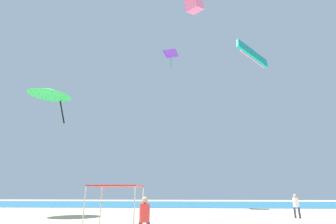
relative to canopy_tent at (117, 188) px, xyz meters
name	(u,v)px	position (x,y,z in m)	size (l,w,h in m)	color
ocean_strip	(175,204)	(2.03, 31.75, -2.13)	(110.00, 25.33, 0.03)	#1E6B93
canopy_tent	(117,188)	(0.00, 0.00, 0.00)	(2.64, 2.79, 2.27)	#B2B2B7
person_near_tent	(144,216)	(2.23, -4.20, -1.12)	(0.46, 0.41, 1.74)	#33384C
person_central	(296,204)	(12.34, 6.82, -1.10)	(0.42, 0.42, 1.77)	#33384C
kite_diamond_purple	(171,54)	(1.83, 23.50, 21.62)	(2.60, 2.59, 3.05)	purple
kite_delta_green	(50,92)	(-10.20, 9.80, 9.86)	(5.52, 5.49, 3.54)	green
kite_parafoil_teal	(252,54)	(11.46, 11.10, 14.30)	(3.86, 3.03, 2.82)	teal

